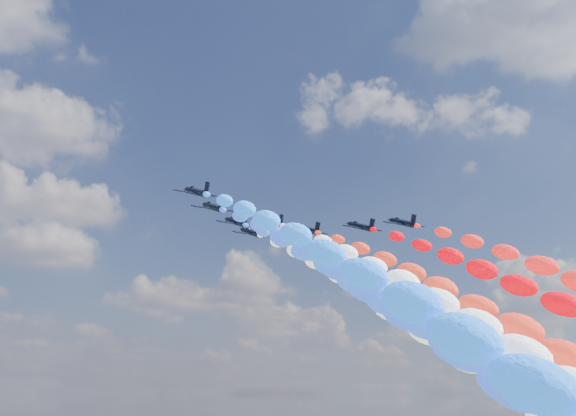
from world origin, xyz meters
TOP-DOWN VIEW (x-y plane):
  - jet_0 at (-24.65, -5.82)m, footprint 9.89×12.99m
  - trail_0 at (-24.65, -64.62)m, footprint 6.22×114.03m
  - jet_1 at (-17.47, 3.43)m, footprint 9.33×12.59m
  - trail_1 at (-17.47, -55.37)m, footprint 6.22×114.03m
  - jet_2 at (-7.76, 13.58)m, footprint 9.71×12.86m
  - trail_2 at (-7.76, -45.23)m, footprint 6.22×114.03m
  - jet_3 at (-0.51, 10.21)m, footprint 9.47×12.69m
  - trail_3 at (-0.51, -48.59)m, footprint 6.22×114.03m
  - jet_4 at (-0.38, 21.58)m, footprint 9.45×12.67m
  - trail_4 at (-0.38, -37.23)m, footprint 6.22×114.03m
  - jet_5 at (9.66, 12.77)m, footprint 9.92×13.01m
  - trail_5 at (9.66, -46.03)m, footprint 6.22×114.03m
  - jet_6 at (18.79, 4.27)m, footprint 9.35×12.60m
  - jet_7 at (24.70, -3.35)m, footprint 9.93×13.02m

SIDE VIEW (x-z plane):
  - trail_0 at x=-24.65m, z-range 52.25..111.18m
  - trail_1 at x=-17.47m, z-range 52.25..111.18m
  - trail_2 at x=-7.76m, z-range 52.25..111.18m
  - trail_3 at x=-0.51m, z-range 52.25..111.18m
  - trail_4 at x=-0.38m, z-range 52.25..111.18m
  - trail_5 at x=9.66m, z-range 52.25..111.18m
  - jet_0 at x=-24.65m, z-range 106.50..112.94m
  - jet_1 at x=-17.47m, z-range 106.50..112.94m
  - jet_2 at x=-7.76m, z-range 106.50..112.94m
  - jet_3 at x=-0.51m, z-range 106.50..112.94m
  - jet_4 at x=-0.38m, z-range 106.50..112.94m
  - jet_5 at x=9.66m, z-range 106.50..112.94m
  - jet_6 at x=18.79m, z-range 106.50..112.94m
  - jet_7 at x=24.70m, z-range 106.50..112.94m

